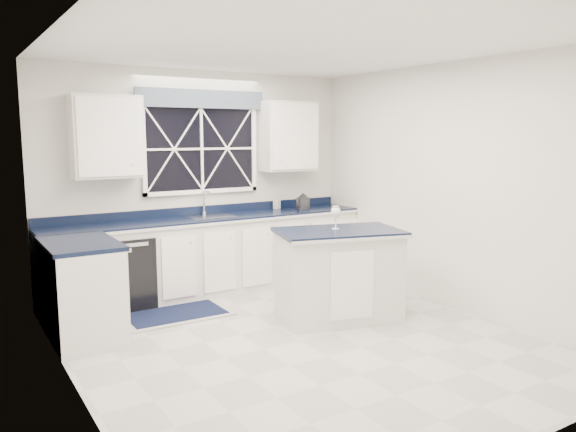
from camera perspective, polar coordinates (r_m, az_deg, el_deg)
ground at (r=5.41m, az=1.21°, el=-12.56°), size 4.50×4.50×0.00m
back_wall at (r=7.07m, az=-8.84°, el=3.52°), size 4.00×0.10×2.70m
base_cabinets at (r=6.65m, az=-9.70°, el=-4.64°), size 3.99×1.60×0.90m
countertop at (r=6.85m, az=-7.77°, el=-0.23°), size 3.98×0.64×0.04m
dishwasher at (r=6.58m, az=-16.48°, el=-5.38°), size 0.60×0.58×0.82m
window at (r=7.00m, az=-8.78°, el=7.42°), size 1.65×0.09×1.26m
upper_cabinets at (r=6.89m, az=-8.38°, el=7.99°), size 3.10×0.34×0.90m
faucet at (r=7.00m, az=-8.46°, el=1.41°), size 0.05×0.20×0.30m
island at (r=5.93m, az=5.14°, el=-5.89°), size 1.43×1.07×0.95m
rug at (r=6.25m, az=-11.35°, el=-9.74°), size 1.14×0.70×0.02m
kettle at (r=7.51m, az=1.54°, el=1.50°), size 0.28×0.24×0.21m
wine_glass at (r=5.86m, az=4.87°, el=0.29°), size 0.10×0.10×0.24m
soap_bottle at (r=7.51m, az=-1.14°, el=1.39°), size 0.10×0.10×0.17m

